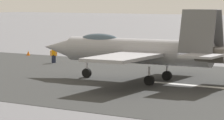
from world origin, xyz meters
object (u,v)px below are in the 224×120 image
Objects in this scene: marker_cone_mid at (136,60)px; marker_cone_far at (28,53)px; fighter_jet at (137,50)px; crew_person at (54,55)px.

marker_cone_far is (14.40, 0.00, 0.00)m from marker_cone_mid.
fighter_jet is 30.01× the size of marker_cone_far.
crew_person is (14.11, -7.08, -1.65)m from fighter_jet.
marker_cone_far is (7.60, -4.77, -0.51)m from crew_person.
fighter_jet reaches higher than marker_cone_far.
fighter_jet is 24.83m from marker_cone_far.
marker_cone_mid is 14.40m from marker_cone_far.
fighter_jet is 10.44× the size of crew_person.
crew_person is at bearing 147.88° from marker_cone_far.
marker_cone_mid is (7.31, -11.85, -2.17)m from fighter_jet.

